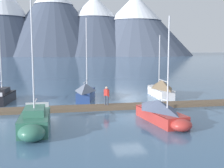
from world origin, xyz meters
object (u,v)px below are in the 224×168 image
object	(u,v)px
sailboat_far_berth	(160,89)
sailboat_nearest_berth	(3,96)
sailboat_mid_dock_port	(86,91)
person_on_dock	(107,95)
sailboat_second_berth	(34,122)
sailboat_mid_dock_starboard	(162,112)

from	to	relation	value
sailboat_far_berth	sailboat_nearest_berth	bearing A→B (deg)	178.01
sailboat_mid_dock_port	sailboat_far_berth	size ratio (longest dim) A/B	1.26
sailboat_mid_dock_port	person_on_dock	world-z (taller)	sailboat_mid_dock_port
sailboat_mid_dock_port	sailboat_far_berth	bearing A→B (deg)	-2.66
sailboat_second_berth	sailboat_far_berth	xyz separation A→B (m)	(13.31, 11.42, 0.28)
sailboat_mid_dock_port	sailboat_mid_dock_starboard	distance (m)	12.01
sailboat_far_berth	person_on_dock	size ratio (longest dim) A/B	4.09
sailboat_nearest_berth	sailboat_mid_dock_starboard	size ratio (longest dim) A/B	1.04
person_on_dock	sailboat_mid_dock_port	bearing A→B (deg)	101.85
sailboat_mid_dock_starboard	sailboat_nearest_berth	bearing A→B (deg)	137.83
sailboat_second_berth	person_on_dock	distance (m)	8.93
sailboat_mid_dock_port	person_on_dock	bearing A→B (deg)	-78.15
sailboat_nearest_berth	sailboat_second_berth	distance (m)	12.54
sailboat_nearest_berth	sailboat_mid_dock_starboard	bearing A→B (deg)	-42.17
sailboat_second_berth	sailboat_far_berth	bearing A→B (deg)	40.63
sailboat_second_berth	sailboat_mid_dock_starboard	bearing A→B (deg)	3.23
sailboat_far_berth	person_on_dock	distance (m)	8.73
sailboat_nearest_berth	sailboat_mid_dock_port	size ratio (longest dim) A/B	0.92
sailboat_nearest_berth	person_on_dock	xyz separation A→B (m)	(9.75, -5.57, 0.65)
sailboat_nearest_berth	sailboat_mid_dock_port	bearing A→B (deg)	-1.35
sailboat_mid_dock_starboard	sailboat_mid_dock_port	bearing A→B (deg)	109.80
person_on_dock	sailboat_second_berth	bearing A→B (deg)	-133.63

